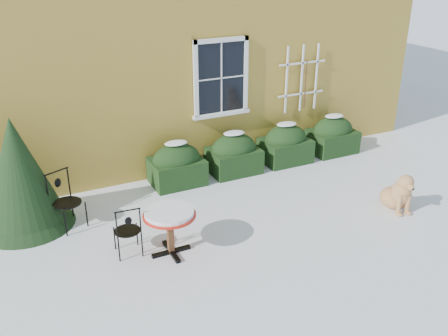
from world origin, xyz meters
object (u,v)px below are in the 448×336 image
evergreen_shrub (21,184)px  bistro_table (170,218)px  dog (398,194)px  patio_chair_near (128,230)px  patio_chair_far (66,200)px

evergreen_shrub → bistro_table: 2.75m
bistro_table → dog: bearing=-6.6°
bistro_table → patio_chair_near: patio_chair_near is taller
dog → evergreen_shrub: bearing=169.9°
evergreen_shrub → patio_chair_far: 0.79m
bistro_table → patio_chair_near: bearing=155.8°
evergreen_shrub → bistro_table: (1.94, -1.94, -0.16)m
bistro_table → patio_chair_far: patio_chair_far is taller
bistro_table → patio_chair_far: bearing=129.5°
evergreen_shrub → patio_chair_near: (1.34, -1.67, -0.36)m
patio_chair_far → bistro_table: bearing=-74.1°
evergreen_shrub → bistro_table: evergreen_shrub is taller
evergreen_shrub → bistro_table: size_ratio=2.39×
dog → bistro_table: bearing=-175.3°
patio_chair_near → dog: (4.85, -0.76, -0.12)m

